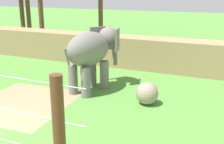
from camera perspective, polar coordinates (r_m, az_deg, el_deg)
dirt_patch at (r=13.75m, az=-17.42°, el=-5.96°), size 4.53×4.94×0.01m
embankment_wall at (r=19.73m, az=-0.78°, el=4.53°), size 36.00×1.80×2.01m
elephant at (r=14.38m, az=-3.93°, el=4.30°), size 2.08×4.14×3.10m
enrichment_ball at (r=12.96m, az=7.04°, el=-4.27°), size 1.02×1.02×1.02m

